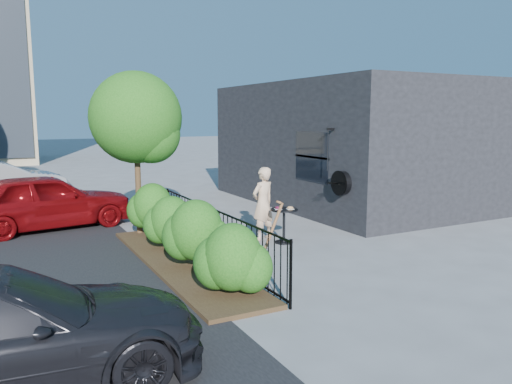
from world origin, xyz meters
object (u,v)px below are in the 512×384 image
patio_tree (139,123)px  cafe_table (284,219)px  car_red (45,201)px  woman (263,204)px  shovel (267,248)px

patio_tree → cafe_table: size_ratio=4.59×
patio_tree → car_red: size_ratio=0.91×
woman → shovel: size_ratio=1.16×
shovel → car_red: (-3.01, 6.49, 0.08)m
car_red → woman: bearing=-137.6°
patio_tree → shovel: patio_tree is taller
patio_tree → cafe_table: (2.73, -2.23, -2.21)m
woman → car_red: woman is taller
woman → car_red: 5.77m
patio_tree → car_red: 3.45m
cafe_table → woman: (-0.27, 0.53, 0.32)m
car_red → shovel: bearing=-163.8°
cafe_table → shovel: 2.92m
shovel → car_red: car_red is taller
cafe_table → car_red: car_red is taller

